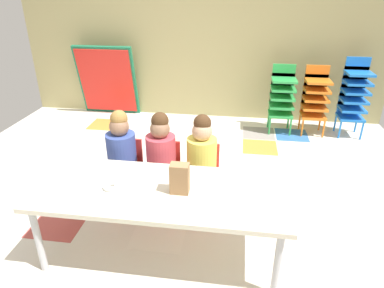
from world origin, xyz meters
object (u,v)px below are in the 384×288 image
kid_chair_orange_stack (315,97)px  paper_plate_center_table (101,173)px  kid_chair_green_stack (282,95)px  seated_child_middle_seat (161,152)px  seated_child_far_right (202,155)px  craft_table (161,194)px  kid_chair_blue_stack (354,94)px  paper_plate_near_edge (111,189)px  donut_powdered_on_plate (110,187)px  folded_activity_table (107,81)px  seated_child_near_camera (122,150)px  paper_bag_brown (180,178)px

kid_chair_orange_stack → paper_plate_center_table: size_ratio=5.11×
kid_chair_green_stack → seated_child_middle_seat: bearing=-121.8°
seated_child_far_right → kid_chair_orange_stack: seated_child_far_right is taller
craft_table → kid_chair_blue_stack: bearing=52.0°
kid_chair_orange_stack → paper_plate_near_edge: bearing=-125.5°
kid_chair_orange_stack → donut_powdered_on_plate: (-1.88, -2.64, 0.08)m
kid_chair_blue_stack → donut_powdered_on_plate: size_ratio=9.41×
kid_chair_green_stack → seated_child_far_right: bearing=-113.7°
kid_chair_blue_stack → paper_plate_center_table: 3.51m
kid_chair_green_stack → kid_chair_orange_stack: same height
seated_child_far_right → kid_chair_blue_stack: 2.68m
craft_table → kid_chair_green_stack: 2.81m
donut_powdered_on_plate → kid_chair_green_stack: bearing=61.3°
folded_activity_table → paper_plate_near_edge: size_ratio=6.04×
craft_table → seated_child_near_camera: 0.78m
seated_child_near_camera → paper_plate_center_table: size_ratio=5.10×
seated_child_near_camera → seated_child_middle_seat: 0.36m
seated_child_far_right → paper_plate_near_edge: 0.87m
paper_bag_brown → donut_powdered_on_plate: 0.50m
craft_table → paper_bag_brown: paper_bag_brown is taller
folded_activity_table → paper_bag_brown: (1.65, -2.90, 0.14)m
kid_chair_blue_stack → paper_plate_center_table: kid_chair_blue_stack is taller
craft_table → seated_child_middle_seat: 0.62m
seated_child_middle_seat → paper_plate_near_edge: bearing=-108.4°
seated_child_middle_seat → kid_chair_green_stack: size_ratio=1.00×
seated_child_far_right → seated_child_near_camera: bearing=180.0°
kid_chair_green_stack → seated_child_near_camera: bearing=-128.7°
seated_child_middle_seat → seated_child_far_right: same height
seated_child_far_right → paper_bag_brown: bearing=-97.7°
craft_table → folded_activity_table: bearing=117.6°
kid_chair_orange_stack → seated_child_near_camera: bearing=-135.6°
paper_bag_brown → craft_table: bearing=172.4°
kid_chair_orange_stack → paper_plate_near_edge: size_ratio=5.11×
folded_activity_table → seated_child_middle_seat: bearing=-59.0°
folded_activity_table → paper_plate_center_table: (1.00, -2.73, 0.04)m
craft_table → seated_child_near_camera: size_ratio=1.96×
craft_table → kid_chair_blue_stack: (2.02, 2.59, 0.05)m
kid_chair_green_stack → donut_powdered_on_plate: kid_chair_green_stack is taller
kid_chair_blue_stack → kid_chair_green_stack: bearing=-180.0°
kid_chair_blue_stack → seated_child_middle_seat: bearing=-137.3°
seated_child_near_camera → kid_chair_green_stack: 2.55m
seated_child_middle_seat → kid_chair_orange_stack: (1.67, 1.99, -0.04)m
kid_chair_orange_stack → donut_powdered_on_plate: bearing=-125.5°
folded_activity_table → paper_plate_near_edge: (1.15, -2.94, 0.04)m
paper_bag_brown → paper_plate_center_table: 0.68m
kid_chair_orange_stack → donut_powdered_on_plate: 3.25m
seated_child_far_right → kid_chair_green_stack: bearing=66.3°
seated_child_middle_seat → donut_powdered_on_plate: 0.69m
paper_bag_brown → paper_plate_near_edge: bearing=-175.7°
craft_table → donut_powdered_on_plate: (-0.35, -0.06, 0.07)m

